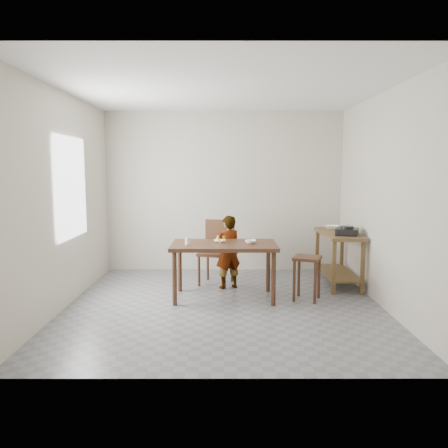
{
  "coord_description": "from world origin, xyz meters",
  "views": [
    {
      "loc": [
        -0.0,
        -5.45,
        1.73
      ],
      "look_at": [
        0.0,
        0.4,
        1.0
      ],
      "focal_mm": 35.0,
      "sensor_mm": 36.0,
      "label": 1
    }
  ],
  "objects_px": {
    "prep_counter": "(338,259)",
    "stool": "(307,278)",
    "dining_table": "(224,271)",
    "dining_chair": "(216,253)",
    "child": "(228,252)"
  },
  "relations": [
    {
      "from": "dining_chair",
      "to": "stool",
      "type": "distance_m",
      "value": 1.49
    },
    {
      "from": "child",
      "to": "dining_chair",
      "type": "xyz_separation_m",
      "value": [
        -0.18,
        0.23,
        -0.06
      ]
    },
    {
      "from": "child",
      "to": "prep_counter",
      "type": "bearing_deg",
      "value": 163.16
    },
    {
      "from": "dining_table",
      "to": "child",
      "type": "bearing_deg",
      "value": 83.56
    },
    {
      "from": "stool",
      "to": "dining_table",
      "type": "bearing_deg",
      "value": 175.53
    },
    {
      "from": "dining_chair",
      "to": "stool",
      "type": "relative_size",
      "value": 1.63
    },
    {
      "from": "child",
      "to": "dining_chair",
      "type": "height_order",
      "value": "child"
    },
    {
      "from": "child",
      "to": "stool",
      "type": "height_order",
      "value": "child"
    },
    {
      "from": "dining_chair",
      "to": "child",
      "type": "bearing_deg",
      "value": -35.07
    },
    {
      "from": "prep_counter",
      "to": "stool",
      "type": "xyz_separation_m",
      "value": [
        -0.62,
        -0.79,
        -0.11
      ]
    },
    {
      "from": "prep_counter",
      "to": "child",
      "type": "bearing_deg",
      "value": -173.35
    },
    {
      "from": "dining_table",
      "to": "dining_chair",
      "type": "bearing_deg",
      "value": 99.52
    },
    {
      "from": "dining_table",
      "to": "prep_counter",
      "type": "relative_size",
      "value": 1.17
    },
    {
      "from": "dining_table",
      "to": "dining_chair",
      "type": "distance_m",
      "value": 0.76
    },
    {
      "from": "dining_table",
      "to": "stool",
      "type": "bearing_deg",
      "value": -4.47
    }
  ]
}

